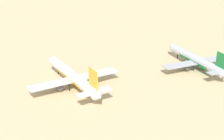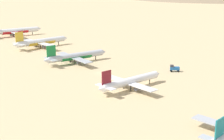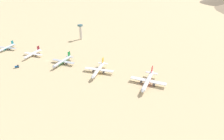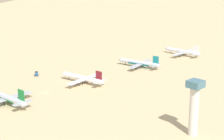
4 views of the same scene
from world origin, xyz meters
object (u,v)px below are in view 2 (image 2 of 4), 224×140
(parked_jet_3, at_px, (76,56))
(service_truck, at_px, (174,68))
(parked_jet_4, at_px, (41,42))
(parked_jet_5, at_px, (15,31))
(parked_jet_2, at_px, (130,81))

(parked_jet_3, height_order, service_truck, parked_jet_3)
(parked_jet_3, relative_size, parked_jet_4, 0.93)
(parked_jet_3, distance_m, parked_jet_5, 125.20)
(parked_jet_4, height_order, service_truck, parked_jet_4)
(parked_jet_3, distance_m, service_truck, 61.70)
(parked_jet_3, bearing_deg, parked_jet_5, 89.84)
(parked_jet_2, bearing_deg, parked_jet_5, 89.19)
(parked_jet_2, relative_size, parked_jet_5, 0.77)
(service_truck, bearing_deg, parked_jet_4, 108.79)
(parked_jet_4, xyz_separation_m, parked_jet_5, (-0.06, 65.77, 0.34))
(parked_jet_3, bearing_deg, parked_jet_4, 89.60)
(parked_jet_2, height_order, parked_jet_4, parked_jet_4)
(parked_jet_4, relative_size, service_truck, 8.52)
(parked_jet_3, bearing_deg, parked_jet_2, -92.13)
(parked_jet_2, distance_m, service_truck, 41.48)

